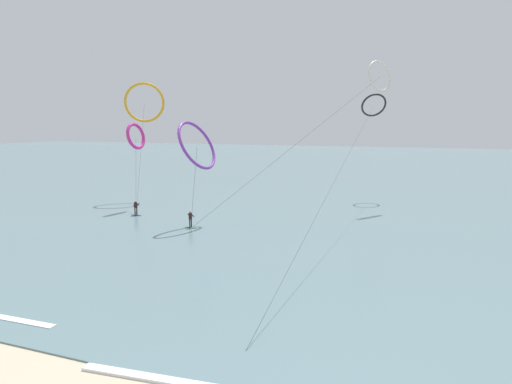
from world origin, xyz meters
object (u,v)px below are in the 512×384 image
object	(u,v)px
kite_charcoal	(374,106)
kite_violet	(197,145)
surfer_navy	(136,209)
surfer_emerald	(191,220)
kite_ivory	(379,76)
kite_magenta	(136,136)
kite_amber	(144,103)

from	to	relation	value
kite_charcoal	kite_violet	bearing A→B (deg)	30.87
surfer_navy	surfer_emerald	bearing A→B (deg)	166.10
kite_ivory	kite_magenta	world-z (taller)	kite_ivory
kite_magenta	kite_charcoal	xyz separation A→B (m)	(25.12, 18.82, 3.92)
kite_ivory	kite_violet	distance (m)	25.20
surfer_navy	kite_amber	world-z (taller)	kite_amber
kite_magenta	kite_ivory	bearing A→B (deg)	-62.51
surfer_navy	kite_amber	size ratio (longest dim) A/B	0.11
surfer_navy	kite_amber	bearing A→B (deg)	-53.79
surfer_emerald	kite_violet	bearing A→B (deg)	-165.97
surfer_navy	kite_magenta	size ratio (longest dim) A/B	0.16
kite_ivory	kite_amber	distance (m)	30.82
surfer_emerald	kite_magenta	distance (m)	16.32
surfer_emerald	surfer_navy	distance (m)	9.48
surfer_emerald	kite_charcoal	distance (m)	32.13
surfer_navy	kite_charcoal	size ratio (longest dim) A/B	0.03
surfer_emerald	kite_ivory	size ratio (longest dim) A/B	0.07
surfer_emerald	kite_magenta	bearing A→B (deg)	-120.40
kite_amber	kite_ivory	bearing A→B (deg)	161.43
surfer_navy	kite_violet	size ratio (longest dim) A/B	0.16
kite_amber	surfer_emerald	bearing A→B (deg)	106.08
surfer_emerald	kite_amber	distance (m)	24.72
kite_violet	kite_ivory	bearing A→B (deg)	-34.74
kite_amber	kite_violet	bearing A→B (deg)	110.15
kite_ivory	kite_charcoal	size ratio (longest dim) A/B	0.45
surfer_emerald	kite_amber	size ratio (longest dim) A/B	0.11
surfer_navy	kite_violet	distance (m)	11.15
kite_ivory	surfer_emerald	bearing A→B (deg)	177.27
kite_amber	surfer_navy	bearing A→B (deg)	89.64
surfer_navy	kite_magenta	world-z (taller)	kite_magenta
kite_magenta	kite_amber	xyz separation A→B (m)	(-3.54, 7.04, 4.31)
kite_charcoal	kite_amber	world-z (taller)	kite_amber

